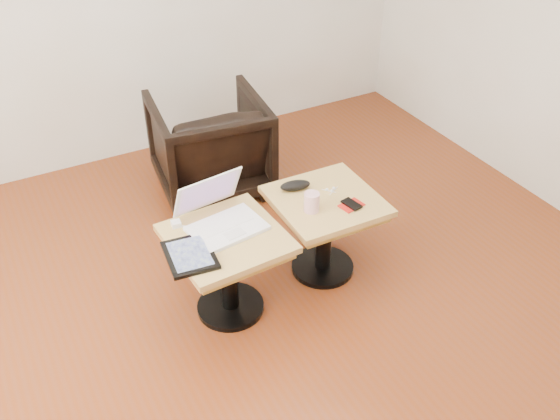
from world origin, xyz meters
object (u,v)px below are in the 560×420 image
striped_cup (312,202)px  side_table_left (227,255)px  side_table_right (325,217)px  armchair (210,145)px  laptop (221,216)px

striped_cup → side_table_left: bearing=178.2°
side_table_right → armchair: bearing=102.3°
side_table_right → striped_cup: size_ratio=5.35×
side_table_left → armchair: bearing=68.0°
side_table_left → laptop: (0.02, 0.09, 0.16)m
side_table_right → laptop: 0.58m
side_table_right → laptop: laptop is taller
side_table_left → laptop: laptop is taller
laptop → striped_cup: bearing=-21.4°
side_table_right → armchair: size_ratio=0.77×
armchair → side_table_left: bearing=78.3°
side_table_left → striped_cup: striped_cup is taller
side_table_left → laptop: 0.19m
side_table_right → side_table_left: bearing=-174.8°
side_table_left → striped_cup: (0.45, -0.01, 0.17)m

